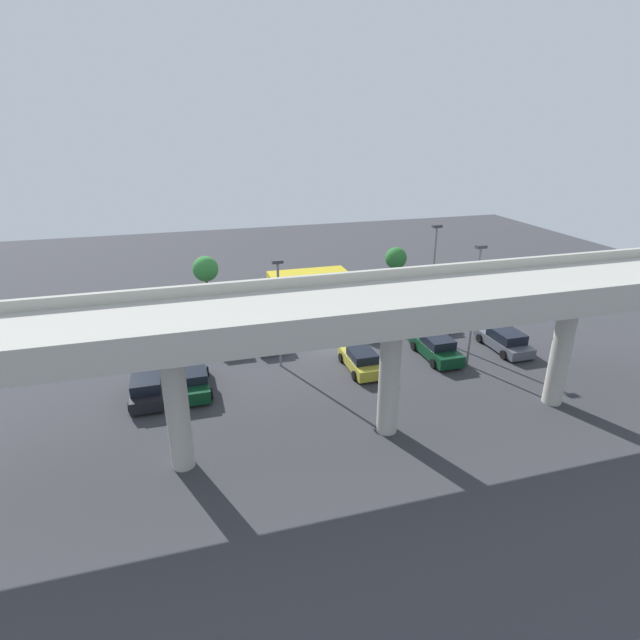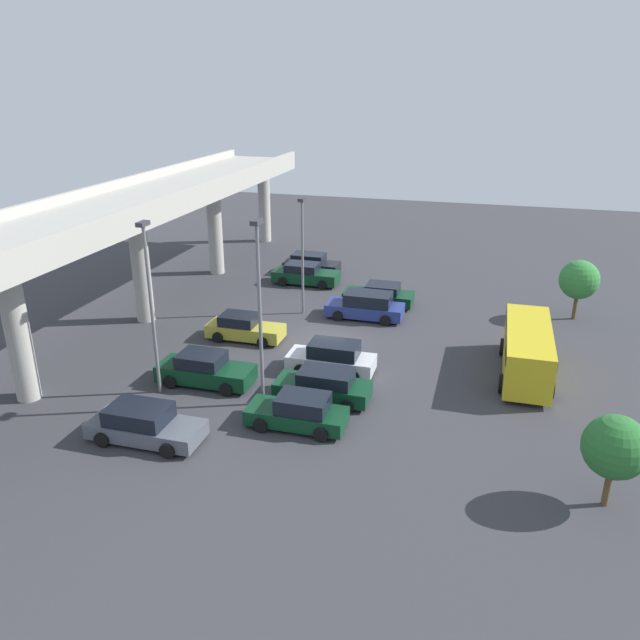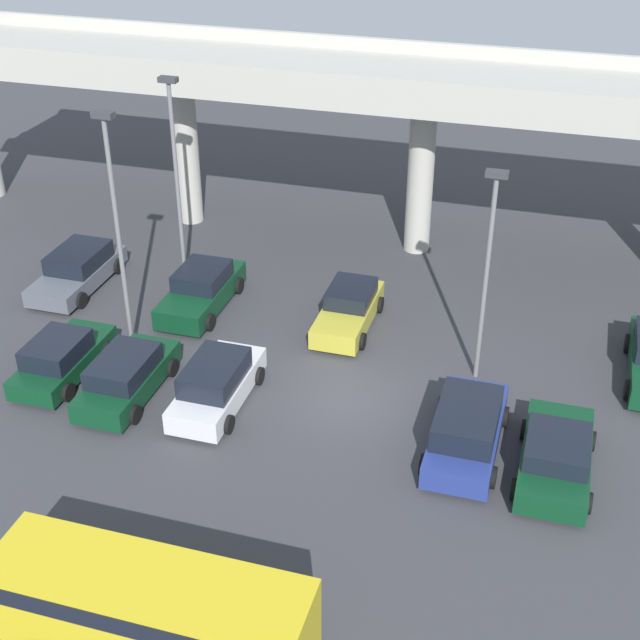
{
  "view_description": "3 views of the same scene",
  "coord_description": "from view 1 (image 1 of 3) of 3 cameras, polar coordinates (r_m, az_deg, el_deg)",
  "views": [
    {
      "loc": [
        9.86,
        32.88,
        15.65
      ],
      "look_at": [
        0.32,
        -0.14,
        1.96
      ],
      "focal_mm": 28.0,
      "sensor_mm": 36.0,
      "label": 1
    },
    {
      "loc": [
        -32.37,
        -8.85,
        14.3
      ],
      "look_at": [
        -0.61,
        0.16,
        1.46
      ],
      "focal_mm": 35.0,
      "sensor_mm": 36.0,
      "label": 2
    },
    {
      "loc": [
        6.06,
        -23.24,
        17.34
      ],
      "look_at": [
        -1.74,
        2.82,
        1.14
      ],
      "focal_mm": 50.0,
      "sensor_mm": 36.0,
      "label": 3
    }
  ],
  "objects": [
    {
      "name": "parked_car_2",
      "position": [
        36.35,
        13.14,
        -3.1
      ],
      "size": [
        2.14,
        4.81,
        1.61
      ],
      "rotation": [
        0.0,
        0.0,
        -1.57
      ],
      "color": "#0C381E",
      "rests_on": "ground_plane"
    },
    {
      "name": "lamp_post_mid_lot",
      "position": [
        32.84,
        -4.71,
        1.65
      ],
      "size": [
        0.7,
        0.35,
        7.48
      ],
      "color": "slate",
      "rests_on": "ground_plane"
    },
    {
      "name": "parked_car_4",
      "position": [
        33.82,
        4.66,
        -4.6
      ],
      "size": [
        1.99,
        4.46,
        1.5
      ],
      "rotation": [
        0.0,
        0.0,
        -1.57
      ],
      "color": "gold",
      "rests_on": "ground_plane"
    },
    {
      "name": "parked_car_5",
      "position": [
        37.89,
        -6.19,
        -1.48
      ],
      "size": [
        2.21,
        4.87,
        1.69
      ],
      "rotation": [
        0.0,
        0.0,
        1.57
      ],
      "color": "navy",
      "rests_on": "ground_plane"
    },
    {
      "name": "parked_car_1",
      "position": [
        42.22,
        12.65,
        0.45
      ],
      "size": [
        2.03,
        4.38,
        1.53
      ],
      "rotation": [
        0.0,
        0.0,
        1.57
      ],
      "color": "#0C381E",
      "rests_on": "ground_plane"
    },
    {
      "name": "shuttle_bus",
      "position": [
        47.59,
        -1.46,
        4.42
      ],
      "size": [
        7.42,
        2.54,
        2.51
      ],
      "rotation": [
        0.0,
        0.0,
        3.14
      ],
      "color": "gold",
      "rests_on": "ground_plane"
    },
    {
      "name": "parked_car_6",
      "position": [
        37.96,
        -10.25,
        -1.87
      ],
      "size": [
        2.22,
        4.62,
        1.47
      ],
      "rotation": [
        0.0,
        0.0,
        1.57
      ],
      "color": "#0C381E",
      "rests_on": "ground_plane"
    },
    {
      "name": "parked_car_8",
      "position": [
        32.04,
        -19.15,
        -7.32
      ],
      "size": [
        2.11,
        4.31,
        1.57
      ],
      "rotation": [
        0.0,
        0.0,
        -1.57
      ],
      "color": "black",
      "rests_on": "ground_plane"
    },
    {
      "name": "parked_car_7",
      "position": [
        32.26,
        -14.38,
        -6.57
      ],
      "size": [
        2.18,
        4.84,
        1.55
      ],
      "rotation": [
        0.0,
        0.0,
        -1.57
      ],
      "color": "#0C381E",
      "rests_on": "ground_plane"
    },
    {
      "name": "tree_front_centre",
      "position": [
        48.98,
        -12.95,
        5.71
      ],
      "size": [
        2.44,
        2.44,
        3.82
      ],
      "color": "brown",
      "rests_on": "ground_plane"
    },
    {
      "name": "tree_front_left",
      "position": [
        53.0,
        8.67,
        6.99
      ],
      "size": [
        2.27,
        2.27,
        3.54
      ],
      "color": "brown",
      "rests_on": "ground_plane"
    },
    {
      "name": "parked_car_0",
      "position": [
        39.06,
        20.32,
        -2.18
      ],
      "size": [
        2.2,
        4.87,
        1.54
      ],
      "rotation": [
        0.0,
        0.0,
        -1.57
      ],
      "color": "#515660",
      "rests_on": "ground_plane"
    },
    {
      "name": "lamp_post_near_aisle",
      "position": [
        38.31,
        12.78,
        5.16
      ],
      "size": [
        0.7,
        0.35,
        8.75
      ],
      "color": "slate",
      "rests_on": "ground_plane"
    },
    {
      "name": "highway_overpass",
      "position": [
        24.96,
        8.32,
        0.55
      ],
      "size": [
        43.92,
        6.05,
        8.25
      ],
      "color": "#ADAAA0",
      "rests_on": "ground_plane"
    },
    {
      "name": "lamp_post_by_overpass",
      "position": [
        34.23,
        17.28,
        2.42
      ],
      "size": [
        0.7,
        0.35,
        8.42
      ],
      "color": "slate",
      "rests_on": "ground_plane"
    },
    {
      "name": "parked_car_9",
      "position": [
        41.38,
        9.15,
        0.3
      ],
      "size": [
        2.06,
        4.51,
        1.54
      ],
      "rotation": [
        0.0,
        0.0,
        1.57
      ],
      "color": "#0C381E",
      "rests_on": "ground_plane"
    },
    {
      "name": "parked_car_3",
      "position": [
        39.88,
        5.42,
        -0.28
      ],
      "size": [
        2.03,
        4.52,
        1.64
      ],
      "rotation": [
        0.0,
        0.0,
        1.57
      ],
      "color": "silver",
      "rests_on": "ground_plane"
    },
    {
      "name": "ground_plane",
      "position": [
        37.72,
        0.53,
        -2.79
      ],
      "size": [
        91.74,
        91.74,
        0.0
      ],
      "primitive_type": "plane",
      "color": "#38383D"
    }
  ]
}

